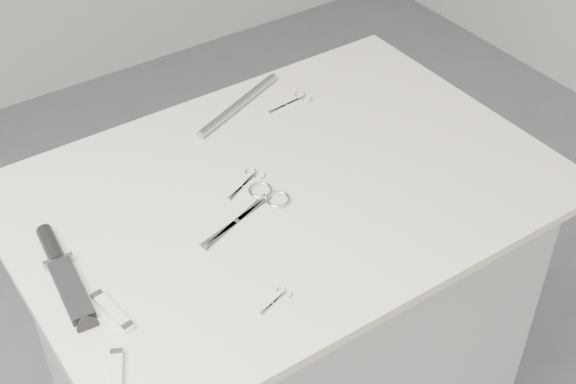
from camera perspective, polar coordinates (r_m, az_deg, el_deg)
plinth at (r=1.83m, az=-0.24°, el=-10.97°), size 0.90×0.60×0.90m
display_board at (r=1.50m, az=-0.28°, el=0.16°), size 1.00×0.70×0.02m
large_shears at (r=1.45m, az=-2.16°, el=-0.87°), size 0.20×0.11×0.01m
embroidery_scissors_a at (r=1.51m, az=-2.78°, el=0.88°), size 0.10×0.06×0.00m
embroidery_scissors_b at (r=1.72m, az=0.54°, el=6.53°), size 0.11×0.05×0.00m
tiny_scissors at (r=1.29m, az=-0.72°, el=-7.59°), size 0.07×0.04×0.00m
sheathed_knife at (r=1.37m, az=-15.79°, el=-5.29°), size 0.06×0.23×0.03m
pocket_knife_a at (r=1.21m, az=-12.12°, el=-12.57°), size 0.06×0.09×0.01m
pocket_knife_b at (r=1.29m, az=-12.39°, el=-8.25°), size 0.03×0.10×0.01m
metal_rail at (r=1.70m, az=-3.54°, el=6.23°), size 0.25×0.12×0.02m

